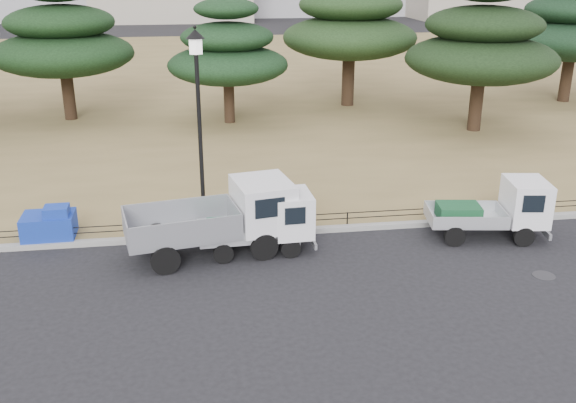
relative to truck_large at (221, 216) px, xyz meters
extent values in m
plane|color=black|center=(2.01, -1.54, -1.14)|extent=(220.00, 220.00, 0.00)
cube|color=olive|center=(2.01, 29.06, -1.07)|extent=(120.00, 56.00, 0.15)
cube|color=gray|center=(2.01, 1.06, -1.06)|extent=(120.00, 0.25, 0.16)
cylinder|color=black|center=(1.16, -0.67, -0.74)|extent=(0.82, 0.30, 0.80)
cylinder|color=black|center=(0.85, 1.04, -0.74)|extent=(0.82, 0.30, 0.80)
cylinder|color=black|center=(-1.56, -1.17, -0.74)|extent=(0.82, 0.30, 0.80)
cylinder|color=black|center=(-1.87, 0.54, -0.74)|extent=(0.82, 0.30, 0.80)
cube|color=#2D2D30|center=(-0.31, -0.06, -0.53)|extent=(4.57, 1.74, 0.14)
cube|color=gray|center=(-1.10, -0.20, -0.07)|extent=(3.37, 2.28, 0.78)
cube|color=silver|center=(1.24, 0.23, 0.23)|extent=(1.87, 2.15, 1.37)
cylinder|color=black|center=(1.93, -0.63, -0.85)|extent=(0.58, 0.18, 0.57)
cylinder|color=black|center=(1.87, 0.63, -0.85)|extent=(0.58, 0.18, 0.57)
cylinder|color=black|center=(0.01, -0.72, -0.85)|extent=(0.58, 0.18, 0.57)
cylinder|color=black|center=(-0.05, 0.54, -0.85)|extent=(0.58, 0.18, 0.57)
cube|color=#2D2D30|center=(0.97, -0.04, -0.72)|extent=(3.12, 0.85, 0.13)
cube|color=#B5B8BD|center=(0.41, -0.07, -0.46)|extent=(2.19, 1.40, 0.38)
cube|color=silver|center=(2.06, 0.01, -0.04)|extent=(1.14, 1.46, 1.23)
cube|color=#1D6545|center=(0.20, -0.08, -0.37)|extent=(1.21, 0.90, 0.42)
cylinder|color=black|center=(8.87, -0.86, -0.83)|extent=(0.63, 0.25, 0.61)
cylinder|color=black|center=(9.07, 0.48, -0.83)|extent=(0.63, 0.25, 0.61)
cylinder|color=black|center=(6.85, -0.55, -0.83)|extent=(0.63, 0.25, 0.61)
cylinder|color=black|center=(7.05, 0.78, -0.83)|extent=(0.63, 0.25, 0.61)
cube|color=#2D2D30|center=(7.99, -0.04, -0.69)|extent=(3.37, 1.24, 0.14)
cube|color=#B2B5B9|center=(7.40, 0.05, -0.42)|extent=(2.46, 1.71, 0.41)
cube|color=white|center=(9.14, -0.22, 0.03)|extent=(1.36, 1.66, 1.30)
cube|color=#164D2A|center=(7.17, 0.08, -0.31)|extent=(1.37, 1.08, 0.45)
cylinder|color=black|center=(-0.46, 1.36, -0.91)|extent=(0.46, 0.46, 0.17)
cylinder|color=black|center=(-0.46, 1.36, 1.77)|extent=(0.12, 0.12, 5.19)
cylinder|color=white|center=(-0.46, 1.36, 4.58)|extent=(0.42, 0.42, 0.42)
cone|color=black|center=(-0.46, 1.36, 4.91)|extent=(0.54, 0.54, 0.26)
cylinder|color=black|center=(2.01, 1.21, -0.79)|extent=(38.00, 0.03, 0.03)
cylinder|color=black|center=(2.01, 1.21, -0.61)|extent=(38.00, 0.03, 0.03)
cylinder|color=black|center=(2.01, 1.21, -0.79)|extent=(0.04, 0.04, 0.40)
cube|color=#1738B3|center=(-5.09, 1.57, -0.64)|extent=(1.53, 1.14, 0.70)
cube|color=#1738B3|center=(-4.78, 1.42, -0.14)|extent=(0.72, 0.62, 0.30)
cylinder|color=#2D2D30|center=(8.51, -2.74, -1.14)|extent=(0.60, 0.60, 0.01)
cylinder|color=black|center=(-7.06, 17.44, 0.39)|extent=(0.62, 0.62, 2.76)
ellipsoid|color=black|center=(-7.06, 17.44, 2.40)|extent=(7.10, 7.10, 2.27)
ellipsoid|color=black|center=(-7.06, 17.44, 3.95)|extent=(5.42, 5.42, 1.73)
cylinder|color=black|center=(1.16, 15.49, 0.21)|extent=(0.54, 0.54, 2.40)
ellipsoid|color=black|center=(1.16, 15.49, 1.95)|extent=(6.05, 6.05, 1.94)
ellipsoid|color=black|center=(1.16, 15.49, 3.30)|extent=(4.62, 4.62, 1.48)
ellipsoid|color=black|center=(1.16, 15.49, 4.65)|extent=(3.19, 3.19, 1.02)
cylinder|color=black|center=(8.15, 18.75, 0.56)|extent=(0.70, 0.70, 3.11)
ellipsoid|color=#1D3317|center=(8.15, 18.75, 2.82)|extent=(7.49, 7.49, 2.40)
ellipsoid|color=#1D3317|center=(8.15, 18.75, 4.57)|extent=(5.72, 5.72, 1.83)
cylinder|color=black|center=(12.94, 12.12, 0.42)|extent=(0.63, 0.63, 2.82)
ellipsoid|color=black|center=(12.94, 12.12, 2.46)|extent=(7.16, 7.16, 2.29)
ellipsoid|color=black|center=(12.94, 12.12, 4.05)|extent=(5.46, 5.46, 1.75)
cylinder|color=black|center=(21.11, 18.00, 0.47)|extent=(0.66, 0.66, 2.92)
ellipsoid|color=black|center=(21.11, 18.00, 2.58)|extent=(7.44, 7.44, 2.38)
camera|label=1|loc=(-0.55, -17.03, 6.78)|focal=40.00mm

